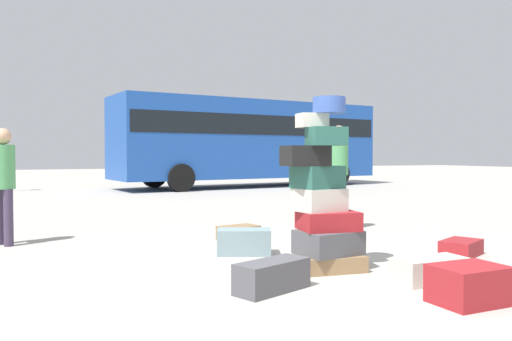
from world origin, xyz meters
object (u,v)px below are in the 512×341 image
object	(u,v)px
suitcase_charcoal_behind_tower	(272,276)
suitcase_cream_foreground_far	(430,270)
suitcase_slate_left_side	(244,242)
suitcase_tower	(323,204)
person_bearded_onlooker	(3,176)
suitcase_brown_upright_blue	(239,233)
person_tourist_with_camera	(339,167)
suitcase_maroon_foreground_near	(461,248)
suitcase_maroon_right_side	(469,285)
parked_bus	(249,138)

from	to	relation	value
suitcase_charcoal_behind_tower	suitcase_cream_foreground_far	bearing A→B (deg)	-33.37
suitcase_slate_left_side	suitcase_tower	bearing A→B (deg)	-45.45
person_bearded_onlooker	suitcase_brown_upright_blue	bearing A→B (deg)	42.99
person_bearded_onlooker	person_tourist_with_camera	world-z (taller)	person_tourist_with_camera
suitcase_tower	suitcase_maroon_foreground_near	distance (m)	2.00
suitcase_maroon_right_side	suitcase_tower	bearing A→B (deg)	104.83
suitcase_tower	suitcase_maroon_right_side	world-z (taller)	suitcase_tower
suitcase_charcoal_behind_tower	suitcase_brown_upright_blue	bearing A→B (deg)	52.87
suitcase_brown_upright_blue	parked_bus	bearing A→B (deg)	53.28
suitcase_maroon_foreground_near	person_tourist_with_camera	xyz separation A→B (m)	(-0.19, 2.35, 0.91)
suitcase_cream_foreground_far	person_bearded_onlooker	size ratio (longest dim) A/B	0.44
suitcase_tower	suitcase_cream_foreground_far	distance (m)	1.23
suitcase_maroon_foreground_near	suitcase_maroon_right_side	distance (m)	2.13
suitcase_slate_left_side	parked_bus	bearing A→B (deg)	88.99
suitcase_cream_foreground_far	suitcase_charcoal_behind_tower	bearing A→B (deg)	168.61
suitcase_maroon_right_side	person_tourist_with_camera	bearing A→B (deg)	71.16
suitcase_tower	suitcase_cream_foreground_far	xyz separation A→B (m)	(0.63, -0.89, -0.57)
suitcase_charcoal_behind_tower	suitcase_cream_foreground_far	distance (m)	1.53
suitcase_brown_upright_blue	suitcase_maroon_right_side	bearing A→B (deg)	-94.77
suitcase_slate_left_side	suitcase_maroon_right_side	size ratio (longest dim) A/B	1.11
suitcase_brown_upright_blue	person_tourist_with_camera	world-z (taller)	person_tourist_with_camera
person_tourist_with_camera	suitcase_brown_upright_blue	bearing A→B (deg)	-53.23
suitcase_charcoal_behind_tower	suitcase_slate_left_side	world-z (taller)	suitcase_slate_left_side
suitcase_tower	suitcase_charcoal_behind_tower	xyz separation A→B (m)	(-0.87, -0.55, -0.55)
suitcase_charcoal_behind_tower	suitcase_slate_left_side	bearing A→B (deg)	54.58
suitcase_maroon_foreground_near	parked_bus	bearing A→B (deg)	52.83
suitcase_charcoal_behind_tower	parked_bus	distance (m)	14.96
suitcase_tower	suitcase_maroon_right_side	xyz separation A→B (m)	(0.42, -1.55, -0.53)
suitcase_charcoal_behind_tower	suitcase_cream_foreground_far	size ratio (longest dim) A/B	1.04
suitcase_tower	suitcase_slate_left_side	world-z (taller)	suitcase_tower
suitcase_maroon_foreground_near	suitcase_brown_upright_blue	distance (m)	2.94
suitcase_tower	suitcase_cream_foreground_far	bearing A→B (deg)	-54.54
suitcase_maroon_right_side	suitcase_brown_upright_blue	bearing A→B (deg)	97.32
suitcase_cream_foreground_far	suitcase_maroon_foreground_near	bearing A→B (deg)	35.13
suitcase_maroon_foreground_near	suitcase_brown_upright_blue	size ratio (longest dim) A/B	0.97
person_bearded_onlooker	suitcase_cream_foreground_far	bearing A→B (deg)	12.39
suitcase_slate_left_side	suitcase_maroon_right_side	bearing A→B (deg)	-49.23
suitcase_tower	suitcase_maroon_right_side	size ratio (longest dim) A/B	3.13
suitcase_cream_foreground_far	suitcase_brown_upright_blue	size ratio (longest dim) A/B	1.25
suitcase_cream_foreground_far	parked_bus	size ratio (longest dim) A/B	0.07
suitcase_slate_left_side	person_bearded_onlooker	distance (m)	3.35
suitcase_tower	suitcase_maroon_foreground_near	size ratio (longest dim) A/B	3.37
suitcase_charcoal_behind_tower	suitcase_cream_foreground_far	world-z (taller)	suitcase_charcoal_behind_tower
person_bearded_onlooker	person_tourist_with_camera	distance (m)	4.86
suitcase_charcoal_behind_tower	parked_bus	xyz separation A→B (m)	(5.75, 13.71, 1.70)
person_tourist_with_camera	parked_bus	size ratio (longest dim) A/B	0.16
suitcase_charcoal_behind_tower	person_bearded_onlooker	world-z (taller)	person_bearded_onlooker
suitcase_cream_foreground_far	parked_bus	distance (m)	14.77
person_bearded_onlooker	suitcase_charcoal_behind_tower	bearing A→B (deg)	0.70
suitcase_maroon_foreground_near	suitcase_tower	bearing A→B (deg)	154.78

